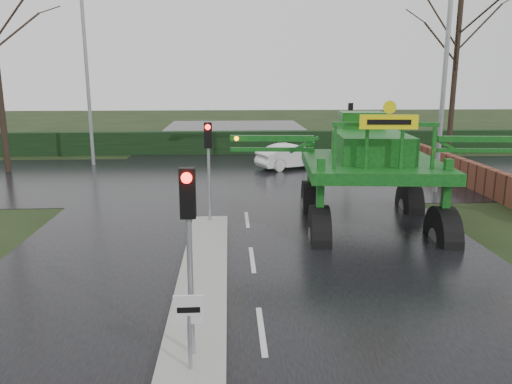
{
  "coord_description": "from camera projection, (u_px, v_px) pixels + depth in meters",
  "views": [
    {
      "loc": [
        -0.6,
        -9.09,
        4.96
      ],
      "look_at": [
        0.09,
        3.79,
        2.0
      ],
      "focal_mm": 35.0,
      "sensor_mm": 36.0,
      "label": 1
    }
  ],
  "objects": [
    {
      "name": "ground",
      "position": [
        262.0,
        331.0,
        9.99
      ],
      "size": [
        140.0,
        140.0,
        0.0
      ],
      "primitive_type": "plane",
      "color": "black",
      "rests_on": "ground"
    },
    {
      "name": "road_main",
      "position": [
        245.0,
        206.0,
        19.72
      ],
      "size": [
        14.0,
        80.0,
        0.02
      ],
      "primitive_type": "cube",
      "color": "black",
      "rests_on": "ground"
    },
    {
      "name": "road_cross",
      "position": [
        241.0,
        177.0,
        25.56
      ],
      "size": [
        80.0,
        12.0,
        0.02
      ],
      "primitive_type": "cube",
      "color": "black",
      "rests_on": "ground"
    },
    {
      "name": "median_island",
      "position": [
        204.0,
        272.0,
        12.82
      ],
      "size": [
        1.2,
        10.0,
        0.16
      ],
      "primitive_type": "cube",
      "color": "gray",
      "rests_on": "ground"
    },
    {
      "name": "hedge_row",
      "position": [
        238.0,
        142.0,
        33.18
      ],
      "size": [
        44.0,
        0.9,
        1.5
      ],
      "primitive_type": "cube",
      "color": "black",
      "rests_on": "ground"
    },
    {
      "name": "brick_wall",
      "position": [
        442.0,
        163.0,
        25.98
      ],
      "size": [
        0.4,
        20.0,
        1.2
      ],
      "primitive_type": "cube",
      "color": "#592D1E",
      "rests_on": "ground"
    },
    {
      "name": "keep_left_sign",
      "position": [
        189.0,
        320.0,
        8.22
      ],
      "size": [
        0.5,
        0.07,
        1.35
      ],
      "color": "gray",
      "rests_on": "ground"
    },
    {
      "name": "traffic_signal_near",
      "position": [
        189.0,
        223.0,
        8.36
      ],
      "size": [
        0.26,
        0.33,
        3.52
      ],
      "color": "gray",
      "rests_on": "ground"
    },
    {
      "name": "traffic_signal_mid",
      "position": [
        208.0,
        151.0,
        16.63
      ],
      "size": [
        0.26,
        0.33,
        3.52
      ],
      "color": "gray",
      "rests_on": "ground"
    },
    {
      "name": "traffic_signal_far",
      "position": [
        350.0,
        119.0,
        29.22
      ],
      "size": [
        0.26,
        0.33,
        3.52
      ],
      "rotation": [
        0.0,
        0.0,
        3.14
      ],
      "color": "gray",
      "rests_on": "ground"
    },
    {
      "name": "street_light_right",
      "position": [
        439.0,
        52.0,
        20.76
      ],
      "size": [
        3.85,
        0.3,
        10.0
      ],
      "color": "gray",
      "rests_on": "ground"
    },
    {
      "name": "street_light_left_far",
      "position": [
        91.0,
        59.0,
        27.68
      ],
      "size": [
        3.85,
        0.3,
        10.0
      ],
      "color": "gray",
      "rests_on": "ground"
    },
    {
      "name": "tree_right_far",
      "position": [
        457.0,
        51.0,
        29.66
      ],
      "size": [
        7.0,
        7.0,
        12.05
      ],
      "color": "black",
      "rests_on": "ground"
    },
    {
      "name": "crop_sprayer",
      "position": [
        320.0,
        158.0,
        15.4
      ],
      "size": [
        9.62,
        6.35,
        5.38
      ],
      "rotation": [
        0.0,
        0.0,
        -0.08
      ],
      "color": "black",
      "rests_on": "ground"
    },
    {
      "name": "white_sedan",
      "position": [
        293.0,
        168.0,
        27.96
      ],
      "size": [
        4.36,
        3.02,
        1.36
      ],
      "primitive_type": "imported",
      "rotation": [
        0.0,
        0.0,
        2.0
      ],
      "color": "white",
      "rests_on": "ground"
    }
  ]
}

